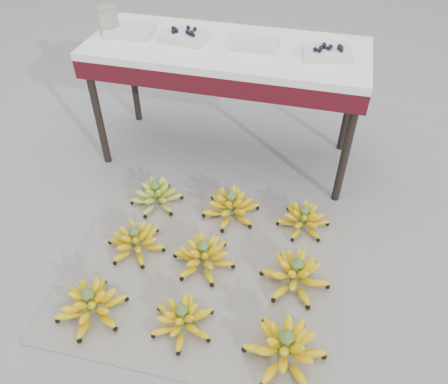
% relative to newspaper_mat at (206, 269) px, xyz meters
% --- Properties ---
extents(ground, '(60.00, 60.00, 0.00)m').
position_rel_newspaper_mat_xyz_m(ground, '(-0.11, -0.01, -0.00)').
color(ground, gray).
rests_on(ground, ground).
extents(newspaper_mat, '(1.27, 1.08, 0.01)m').
position_rel_newspaper_mat_xyz_m(newspaper_mat, '(0.00, 0.00, 0.00)').
color(newspaper_mat, beige).
rests_on(newspaper_mat, ground).
extents(bunch_front_left, '(0.35, 0.35, 0.18)m').
position_rel_newspaper_mat_xyz_m(bunch_front_left, '(-0.39, -0.34, 0.06)').
color(bunch_front_left, yellow).
rests_on(bunch_front_left, newspaper_mat).
extents(bunch_front_center, '(0.33, 0.33, 0.16)m').
position_rel_newspaper_mat_xyz_m(bunch_front_center, '(-0.01, -0.31, 0.06)').
color(bunch_front_center, yellow).
rests_on(bunch_front_center, newspaper_mat).
extents(bunch_front_right, '(0.34, 0.34, 0.19)m').
position_rel_newspaper_mat_xyz_m(bunch_front_right, '(0.41, -0.33, 0.07)').
color(bunch_front_right, yellow).
rests_on(bunch_front_right, newspaper_mat).
extents(bunch_mid_left, '(0.36, 0.36, 0.17)m').
position_rel_newspaper_mat_xyz_m(bunch_mid_left, '(-0.35, 0.03, 0.06)').
color(bunch_mid_left, yellow).
rests_on(bunch_mid_left, newspaper_mat).
extents(bunch_mid_center, '(0.32, 0.32, 0.17)m').
position_rel_newspaper_mat_xyz_m(bunch_mid_center, '(-0.02, 0.02, 0.06)').
color(bunch_mid_center, yellow).
rests_on(bunch_mid_center, newspaper_mat).
extents(bunch_mid_right, '(0.30, 0.30, 0.18)m').
position_rel_newspaper_mat_xyz_m(bunch_mid_right, '(0.40, 0.02, 0.06)').
color(bunch_mid_right, yellow).
rests_on(bunch_mid_right, newspaper_mat).
extents(bunch_back_left, '(0.27, 0.27, 0.16)m').
position_rel_newspaper_mat_xyz_m(bunch_back_left, '(-0.37, 0.36, 0.06)').
color(bunch_back_left, '#8BB234').
rests_on(bunch_back_left, newspaper_mat).
extents(bunch_back_center, '(0.32, 0.32, 0.18)m').
position_rel_newspaper_mat_xyz_m(bunch_back_center, '(0.03, 0.37, 0.06)').
color(bunch_back_center, yellow).
rests_on(bunch_back_center, newspaper_mat).
extents(bunch_back_right, '(0.29, 0.29, 0.16)m').
position_rel_newspaper_mat_xyz_m(bunch_back_right, '(0.40, 0.38, 0.06)').
color(bunch_back_right, yellow).
rests_on(bunch_back_right, newspaper_mat).
extents(vendor_table, '(1.43, 0.57, 0.69)m').
position_rel_newspaper_mat_xyz_m(vendor_table, '(-0.13, 0.88, 0.60)').
color(vendor_table, black).
rests_on(vendor_table, ground).
extents(tray_far_left, '(0.25, 0.19, 0.04)m').
position_rel_newspaper_mat_xyz_m(tray_far_left, '(-0.65, 0.88, 0.70)').
color(tray_far_left, silver).
rests_on(tray_far_left, vendor_table).
extents(tray_left, '(0.25, 0.19, 0.06)m').
position_rel_newspaper_mat_xyz_m(tray_left, '(-0.34, 0.88, 0.70)').
color(tray_left, silver).
rests_on(tray_left, vendor_table).
extents(tray_right, '(0.22, 0.16, 0.04)m').
position_rel_newspaper_mat_xyz_m(tray_right, '(0.02, 0.89, 0.70)').
color(tray_right, silver).
rests_on(tray_right, vendor_table).
extents(tray_far_right, '(0.26, 0.21, 0.06)m').
position_rel_newspaper_mat_xyz_m(tray_far_right, '(0.37, 0.86, 0.70)').
color(tray_far_right, silver).
rests_on(tray_far_right, vendor_table).
extents(glass_jar, '(0.12, 0.12, 0.13)m').
position_rel_newspaper_mat_xyz_m(glass_jar, '(-0.76, 0.87, 0.75)').
color(glass_jar, beige).
rests_on(glass_jar, vendor_table).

